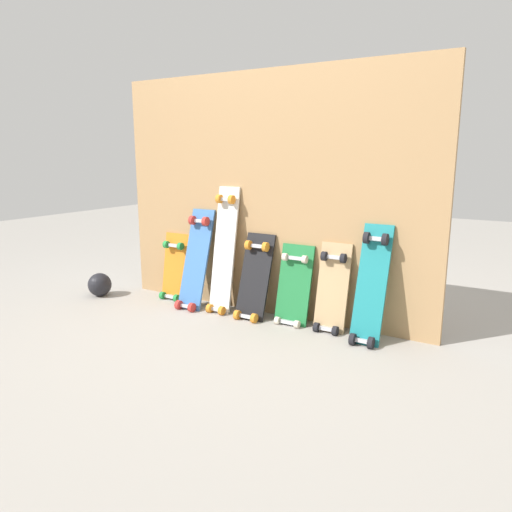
{
  "coord_description": "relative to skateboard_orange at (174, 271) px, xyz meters",
  "views": [
    {
      "loc": [
        1.59,
        -2.71,
        1.08
      ],
      "look_at": [
        0.0,
        -0.07,
        0.42
      ],
      "focal_mm": 33.65,
      "sensor_mm": 36.0,
      "label": 1
    }
  ],
  "objects": [
    {
      "name": "skateboard_black",
      "position": [
        0.73,
        -0.05,
        0.03
      ],
      "size": [
        0.21,
        0.25,
        0.63
      ],
      "color": "black",
      "rests_on": "ground"
    },
    {
      "name": "skateboard_white",
      "position": [
        0.48,
        -0.04,
        0.18
      ],
      "size": [
        0.16,
        0.23,
        0.93
      ],
      "color": "silver",
      "rests_on": "ground"
    },
    {
      "name": "skateboard_natural",
      "position": [
        1.28,
        -0.02,
        0.03
      ],
      "size": [
        0.2,
        0.19,
        0.61
      ],
      "color": "tan",
      "rests_on": "ground"
    },
    {
      "name": "ground_plane",
      "position": [
        0.75,
        0.01,
        -0.21
      ],
      "size": [
        12.0,
        12.0,
        0.0
      ],
      "primitive_type": "plane",
      "color": "#9E9991"
    },
    {
      "name": "skateboard_green",
      "position": [
        1.01,
        -0.02,
        0.0
      ],
      "size": [
        0.23,
        0.19,
        0.58
      ],
      "color": "#1E7238",
      "rests_on": "ground"
    },
    {
      "name": "plywood_wall_panel",
      "position": [
        0.75,
        0.08,
        0.59
      ],
      "size": [
        2.32,
        0.04,
        1.61
      ],
      "primitive_type": "cube",
      "color": "tan",
      "rests_on": "ground"
    },
    {
      "name": "rubber_ball",
      "position": [
        -0.54,
        -0.25,
        -0.12
      ],
      "size": [
        0.18,
        0.18,
        0.18
      ],
      "primitive_type": "sphere",
      "color": "black",
      "rests_on": "ground"
    },
    {
      "name": "skateboard_orange",
      "position": [
        0.0,
        0.0,
        0.0
      ],
      "size": [
        0.22,
        0.16,
        0.56
      ],
      "color": "orange",
      "rests_on": "ground"
    },
    {
      "name": "skateboard_blue",
      "position": [
        0.25,
        -0.07,
        0.1
      ],
      "size": [
        0.19,
        0.29,
        0.76
      ],
      "color": "#386BAD",
      "rests_on": "ground"
    },
    {
      "name": "skateboard_teal",
      "position": [
        1.53,
        -0.06,
        0.1
      ],
      "size": [
        0.18,
        0.28,
        0.75
      ],
      "color": "#197A7F",
      "rests_on": "ground"
    }
  ]
}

